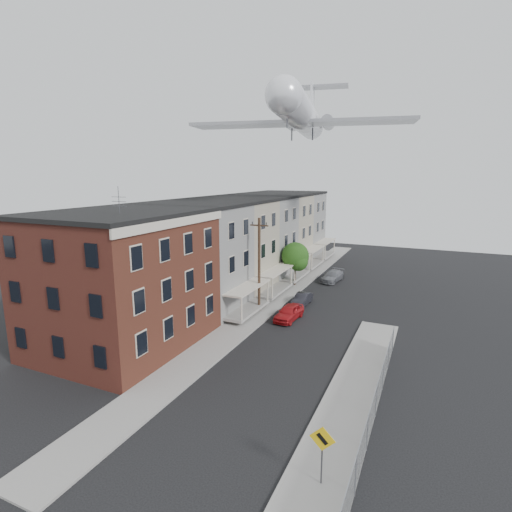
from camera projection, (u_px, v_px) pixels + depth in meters
The scene contains 19 objects.
ground at pixel (217, 437), 20.00m from camera, with size 120.00×120.00×0.00m, color black.
sidewalk_left at pixel (282, 294), 43.64m from camera, with size 3.00×62.00×0.12m, color gray.
sidewalk_right at pixel (351, 400), 23.14m from camera, with size 3.00×26.00×0.12m, color gray.
curb_left at pixel (295, 296), 43.06m from camera, with size 0.15×62.00×0.14m, color gray.
curb_right at pixel (326, 394), 23.72m from camera, with size 0.15×26.00×0.14m, color gray.
corner_building at pixel (123, 279), 30.03m from camera, with size 10.31×12.30×12.15m.
row_house_a at pixel (193, 256), 38.52m from camera, with size 11.98×7.00×10.30m.
row_house_b at pixel (227, 245), 44.77m from camera, with size 11.98×7.00×10.30m.
row_house_c at pixel (253, 236), 51.03m from camera, with size 11.98×7.00×10.30m.
row_house_d at pixel (273, 230), 57.29m from camera, with size 11.98×7.00×10.30m.
row_house_e at pixel (289, 224), 63.55m from camera, with size 11.98×7.00×10.30m.
chainlink_fence at pixel (376, 400), 21.46m from camera, with size 0.06×18.06×1.90m.
warning_sign at pixel (322, 446), 16.46m from camera, with size 1.10×0.11×2.80m.
utility_pole at pixel (259, 264), 37.40m from camera, with size 1.80×0.26×9.00m.
street_tree at pixel (296, 257), 46.38m from camera, with size 3.22×3.20×5.20m.
car_near at pixel (289, 312), 35.98m from camera, with size 1.62×4.03×1.37m, color #AF161B.
car_mid at pixel (302, 299), 40.11m from camera, with size 1.25×3.57×1.18m, color black.
car_far at pixel (332, 276), 49.01m from camera, with size 1.82×4.46×1.30m, color slate.
airplane at pixel (302, 116), 43.10m from camera, with size 23.29×26.61×7.65m.
Camera 1 is at (9.06, -15.42, 12.89)m, focal length 28.00 mm.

